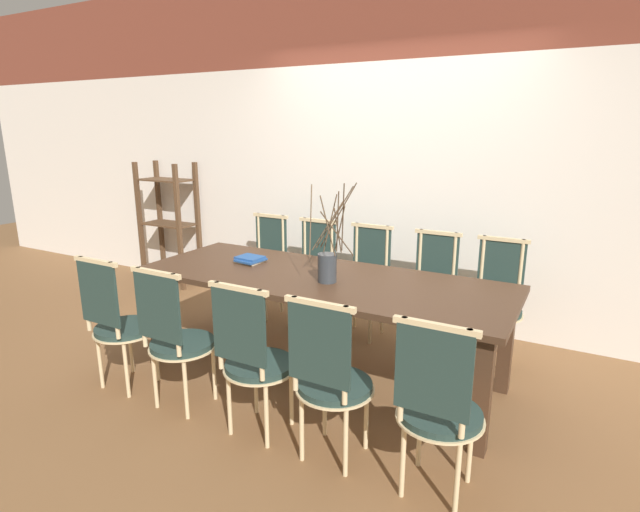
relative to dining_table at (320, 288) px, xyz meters
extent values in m
plane|color=brown|center=(0.00, 0.00, -0.66)|extent=(16.00, 16.00, 0.00)
cube|color=silver|center=(0.00, 1.37, 0.50)|extent=(12.00, 0.06, 2.33)
cube|color=brown|center=(0.00, 1.37, 2.10)|extent=(12.00, 0.06, 0.87)
cube|color=#422B1C|center=(0.00, 0.00, 0.07)|extent=(2.66, 0.99, 0.04)
cube|color=#422B1C|center=(-1.22, -0.39, -0.31)|extent=(0.09, 0.09, 0.71)
cube|color=#422B1C|center=(1.22, -0.39, -0.31)|extent=(0.09, 0.09, 0.71)
cube|color=#422B1C|center=(-1.22, 0.39, -0.31)|extent=(0.09, 0.09, 0.71)
cube|color=#422B1C|center=(1.22, 0.39, -0.31)|extent=(0.09, 0.09, 0.71)
cylinder|color=#233833|center=(-1.10, -0.79, -0.23)|extent=(0.41, 0.41, 0.04)
cylinder|color=beige|center=(-1.10, -0.79, -0.26)|extent=(0.43, 0.43, 0.01)
cylinder|color=beige|center=(-1.23, -0.66, -0.46)|extent=(0.03, 0.03, 0.41)
cylinder|color=beige|center=(-0.97, -0.66, -0.46)|extent=(0.03, 0.03, 0.41)
cylinder|color=beige|center=(-1.23, -0.92, -0.46)|extent=(0.03, 0.03, 0.41)
cylinder|color=beige|center=(-0.97, -0.92, -0.46)|extent=(0.03, 0.03, 0.41)
cylinder|color=beige|center=(-1.24, -0.96, 0.04)|extent=(0.03, 0.03, 0.51)
cylinder|color=beige|center=(-0.96, -0.96, 0.04)|extent=(0.03, 0.03, 0.51)
cube|color=#233833|center=(-1.10, -0.97, 0.07)|extent=(0.35, 0.02, 0.41)
cube|color=beige|center=(-1.10, -0.96, 0.28)|extent=(0.39, 0.03, 0.03)
cylinder|color=#233833|center=(-0.57, -0.79, -0.23)|extent=(0.41, 0.41, 0.04)
cylinder|color=beige|center=(-0.57, -0.79, -0.26)|extent=(0.43, 0.43, 0.01)
cylinder|color=beige|center=(-0.71, -0.66, -0.46)|extent=(0.03, 0.03, 0.41)
cylinder|color=beige|center=(-0.44, -0.66, -0.46)|extent=(0.03, 0.03, 0.41)
cylinder|color=beige|center=(-0.71, -0.92, -0.46)|extent=(0.03, 0.03, 0.41)
cylinder|color=beige|center=(-0.44, -0.92, -0.46)|extent=(0.03, 0.03, 0.41)
cylinder|color=beige|center=(-0.72, -0.96, 0.04)|extent=(0.03, 0.03, 0.51)
cylinder|color=beige|center=(-0.43, -0.96, 0.04)|extent=(0.03, 0.03, 0.51)
cube|color=#233833|center=(-0.57, -0.97, 0.07)|extent=(0.35, 0.02, 0.41)
cube|color=beige|center=(-0.57, -0.96, 0.28)|extent=(0.39, 0.03, 0.03)
cylinder|color=#233833|center=(0.03, -0.79, -0.23)|extent=(0.41, 0.41, 0.04)
cylinder|color=beige|center=(0.03, -0.79, -0.26)|extent=(0.43, 0.43, 0.01)
cylinder|color=beige|center=(-0.10, -0.66, -0.46)|extent=(0.03, 0.03, 0.41)
cylinder|color=beige|center=(0.16, -0.66, -0.46)|extent=(0.03, 0.03, 0.41)
cylinder|color=beige|center=(-0.10, -0.92, -0.46)|extent=(0.03, 0.03, 0.41)
cylinder|color=beige|center=(0.16, -0.92, -0.46)|extent=(0.03, 0.03, 0.41)
cylinder|color=beige|center=(-0.11, -0.96, 0.04)|extent=(0.03, 0.03, 0.51)
cylinder|color=beige|center=(0.17, -0.96, 0.04)|extent=(0.03, 0.03, 0.51)
cube|color=#233833|center=(0.03, -0.97, 0.07)|extent=(0.35, 0.02, 0.41)
cube|color=beige|center=(0.03, -0.96, 0.28)|extent=(0.39, 0.03, 0.03)
cylinder|color=#233833|center=(0.53, -0.79, -0.23)|extent=(0.41, 0.41, 0.04)
cylinder|color=beige|center=(0.53, -0.79, -0.26)|extent=(0.43, 0.43, 0.01)
cylinder|color=beige|center=(0.39, -0.66, -0.46)|extent=(0.03, 0.03, 0.41)
cylinder|color=beige|center=(0.66, -0.66, -0.46)|extent=(0.03, 0.03, 0.41)
cylinder|color=beige|center=(0.39, -0.92, -0.46)|extent=(0.03, 0.03, 0.41)
cylinder|color=beige|center=(0.66, -0.92, -0.46)|extent=(0.03, 0.03, 0.41)
cylinder|color=beige|center=(0.38, -0.96, 0.04)|extent=(0.03, 0.03, 0.51)
cylinder|color=beige|center=(0.67, -0.96, 0.04)|extent=(0.03, 0.03, 0.51)
cube|color=#233833|center=(0.53, -0.97, 0.07)|extent=(0.35, 0.02, 0.41)
cube|color=beige|center=(0.53, -0.96, 0.28)|extent=(0.39, 0.03, 0.03)
cylinder|color=#233833|center=(1.10, -0.79, -0.23)|extent=(0.41, 0.41, 0.04)
cylinder|color=beige|center=(1.10, -0.79, -0.26)|extent=(0.43, 0.43, 0.01)
cylinder|color=beige|center=(0.97, -0.66, -0.46)|extent=(0.03, 0.03, 0.41)
cylinder|color=beige|center=(1.23, -0.66, -0.46)|extent=(0.03, 0.03, 0.41)
cylinder|color=beige|center=(0.97, -0.92, -0.46)|extent=(0.03, 0.03, 0.41)
cylinder|color=beige|center=(1.23, -0.92, -0.46)|extent=(0.03, 0.03, 0.41)
cylinder|color=beige|center=(0.96, -0.96, 0.04)|extent=(0.03, 0.03, 0.51)
cylinder|color=beige|center=(1.24, -0.96, 0.04)|extent=(0.03, 0.03, 0.51)
cube|color=#233833|center=(1.10, -0.97, 0.07)|extent=(0.35, 0.02, 0.41)
cube|color=beige|center=(1.10, -0.96, 0.28)|extent=(0.39, 0.03, 0.03)
cylinder|color=#233833|center=(-1.07, 0.79, -0.23)|extent=(0.41, 0.41, 0.04)
cylinder|color=beige|center=(-1.07, 0.79, -0.26)|extent=(0.43, 0.43, 0.01)
cylinder|color=beige|center=(-0.94, 0.66, -0.46)|extent=(0.03, 0.03, 0.41)
cylinder|color=beige|center=(-1.20, 0.66, -0.46)|extent=(0.03, 0.03, 0.41)
cylinder|color=beige|center=(-0.94, 0.92, -0.46)|extent=(0.03, 0.03, 0.41)
cylinder|color=beige|center=(-1.20, 0.92, -0.46)|extent=(0.03, 0.03, 0.41)
cylinder|color=beige|center=(-0.93, 0.96, 0.04)|extent=(0.03, 0.03, 0.51)
cylinder|color=beige|center=(-1.21, 0.96, 0.04)|extent=(0.03, 0.03, 0.51)
cube|color=#233833|center=(-1.07, 0.97, 0.07)|extent=(0.35, 0.02, 0.41)
cube|color=beige|center=(-1.07, 0.96, 0.28)|extent=(0.39, 0.03, 0.03)
cylinder|color=#233833|center=(-0.55, 0.79, -0.23)|extent=(0.41, 0.41, 0.04)
cylinder|color=beige|center=(-0.55, 0.79, -0.26)|extent=(0.43, 0.43, 0.01)
cylinder|color=beige|center=(-0.41, 0.66, -0.46)|extent=(0.03, 0.03, 0.41)
cylinder|color=beige|center=(-0.68, 0.66, -0.46)|extent=(0.03, 0.03, 0.41)
cylinder|color=beige|center=(-0.41, 0.92, -0.46)|extent=(0.03, 0.03, 0.41)
cylinder|color=beige|center=(-0.68, 0.92, -0.46)|extent=(0.03, 0.03, 0.41)
cylinder|color=beige|center=(-0.40, 0.96, 0.04)|extent=(0.03, 0.03, 0.51)
cylinder|color=beige|center=(-0.69, 0.96, 0.04)|extent=(0.03, 0.03, 0.51)
cube|color=#233833|center=(-0.55, 0.97, 0.07)|extent=(0.35, 0.02, 0.41)
cube|color=beige|center=(-0.55, 0.96, 0.28)|extent=(0.39, 0.03, 0.03)
cylinder|color=#233833|center=(-0.02, 0.79, -0.23)|extent=(0.41, 0.41, 0.04)
cylinder|color=beige|center=(-0.02, 0.79, -0.26)|extent=(0.43, 0.43, 0.01)
cylinder|color=beige|center=(0.12, 0.66, -0.46)|extent=(0.03, 0.03, 0.41)
cylinder|color=beige|center=(-0.15, 0.66, -0.46)|extent=(0.03, 0.03, 0.41)
cylinder|color=beige|center=(0.12, 0.92, -0.46)|extent=(0.03, 0.03, 0.41)
cylinder|color=beige|center=(-0.15, 0.92, -0.46)|extent=(0.03, 0.03, 0.41)
cylinder|color=beige|center=(0.13, 0.96, 0.04)|extent=(0.03, 0.03, 0.51)
cylinder|color=beige|center=(-0.16, 0.96, 0.04)|extent=(0.03, 0.03, 0.51)
cube|color=#233833|center=(-0.02, 0.97, 0.07)|extent=(0.35, 0.02, 0.41)
cube|color=beige|center=(-0.02, 0.96, 0.28)|extent=(0.39, 0.03, 0.03)
cylinder|color=#233833|center=(0.56, 0.79, -0.23)|extent=(0.41, 0.41, 0.04)
cylinder|color=beige|center=(0.56, 0.79, -0.26)|extent=(0.43, 0.43, 0.01)
cylinder|color=beige|center=(0.69, 0.66, -0.46)|extent=(0.03, 0.03, 0.41)
cylinder|color=beige|center=(0.43, 0.66, -0.46)|extent=(0.03, 0.03, 0.41)
cylinder|color=beige|center=(0.69, 0.92, -0.46)|extent=(0.03, 0.03, 0.41)
cylinder|color=beige|center=(0.43, 0.92, -0.46)|extent=(0.03, 0.03, 0.41)
cylinder|color=beige|center=(0.70, 0.96, 0.04)|extent=(0.03, 0.03, 0.51)
cylinder|color=beige|center=(0.42, 0.96, 0.04)|extent=(0.03, 0.03, 0.51)
cube|color=#233833|center=(0.56, 0.97, 0.07)|extent=(0.35, 0.02, 0.41)
cube|color=beige|center=(0.56, 0.96, 0.28)|extent=(0.39, 0.03, 0.03)
cylinder|color=#233833|center=(1.07, 0.79, -0.23)|extent=(0.41, 0.41, 0.04)
cylinder|color=beige|center=(1.07, 0.79, -0.26)|extent=(0.43, 0.43, 0.01)
cylinder|color=beige|center=(1.20, 0.66, -0.46)|extent=(0.03, 0.03, 0.41)
cylinder|color=beige|center=(0.93, 0.66, -0.46)|extent=(0.03, 0.03, 0.41)
cylinder|color=beige|center=(1.20, 0.92, -0.46)|extent=(0.03, 0.03, 0.41)
cylinder|color=beige|center=(0.93, 0.92, -0.46)|extent=(0.03, 0.03, 0.41)
cylinder|color=beige|center=(1.21, 0.96, 0.04)|extent=(0.03, 0.03, 0.51)
cylinder|color=beige|center=(0.92, 0.96, 0.04)|extent=(0.03, 0.03, 0.51)
cube|color=#233833|center=(1.07, 0.97, 0.07)|extent=(0.35, 0.02, 0.41)
cube|color=beige|center=(1.07, 0.96, 0.28)|extent=(0.39, 0.03, 0.03)
cylinder|color=#33383D|center=(0.10, -0.08, 0.19)|extent=(0.13, 0.13, 0.20)
cylinder|color=brown|center=(0.11, 0.06, 0.52)|extent=(0.29, 0.02, 0.48)
cylinder|color=brown|center=(0.05, 0.01, 0.45)|extent=(0.20, 0.11, 0.34)
cylinder|color=brown|center=(0.08, 0.05, 0.51)|extent=(0.27, 0.04, 0.45)
cylinder|color=brown|center=(0.19, -0.03, 0.53)|extent=(0.11, 0.19, 0.49)
cylinder|color=brown|center=(0.00, -0.13, 0.51)|extent=(0.11, 0.21, 0.46)
cylinder|color=brown|center=(0.13, -0.12, 0.48)|extent=(0.10, 0.06, 0.40)
cylinder|color=brown|center=(0.17, -0.07, 0.45)|extent=(0.03, 0.16, 0.33)
cylinder|color=brown|center=(0.16, -0.02, 0.45)|extent=(0.14, 0.13, 0.34)
cylinder|color=brown|center=(0.10, -0.03, 0.48)|extent=(0.10, 0.02, 0.40)
cylinder|color=brown|center=(0.16, -0.05, 0.50)|extent=(0.08, 0.13, 0.43)
cylinder|color=brown|center=(0.21, -0.15, 0.44)|extent=(0.14, 0.23, 0.32)
cube|color=beige|center=(-0.67, 0.08, 0.09)|extent=(0.20, 0.18, 0.01)
cube|color=#234C8C|center=(-0.66, 0.07, 0.11)|extent=(0.21, 0.21, 0.01)
cube|color=#234C8C|center=(-0.67, 0.08, 0.12)|extent=(0.21, 0.17, 0.02)
cube|color=#513823|center=(-2.89, 0.98, 0.03)|extent=(0.04, 0.04, 1.39)
cube|color=#513823|center=(-2.29, 0.98, 0.03)|extent=(0.04, 0.04, 1.39)
cube|color=#513823|center=(-2.89, 1.28, 0.03)|extent=(0.04, 0.04, 1.39)
cube|color=#513823|center=(-2.29, 1.28, 0.03)|extent=(0.04, 0.04, 1.39)
cube|color=#513823|center=(-2.59, 1.13, -0.49)|extent=(0.60, 0.30, 0.02)
cube|color=#513823|center=(-2.59, 1.13, 0.03)|extent=(0.60, 0.30, 0.02)
cube|color=#513823|center=(-2.59, 1.13, 0.54)|extent=(0.60, 0.30, 0.02)
camera|label=1|loc=(1.62, -2.95, 1.11)|focal=28.00mm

